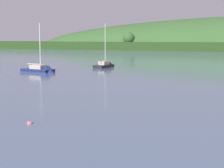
% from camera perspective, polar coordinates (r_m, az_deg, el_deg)
% --- Properties ---
extents(sailboat_near_mooring, '(2.64, 6.95, 11.97)m').
position_cam_1_polar(sailboat_near_mooring, '(85.96, -1.10, 3.01)').
color(sailboat_near_mooring, '#232328').
rests_on(sailboat_near_mooring, ground).
extents(sailboat_far_left, '(8.26, 3.38, 11.89)m').
position_cam_1_polar(sailboat_far_left, '(74.61, -11.72, 2.07)').
color(sailboat_far_left, navy).
rests_on(sailboat_far_left, ground).
extents(mooring_buoy_foreground, '(0.49, 0.49, 0.57)m').
position_cam_1_polar(mooring_buoy_foreground, '(29.26, -13.56, -6.45)').
color(mooring_buoy_foreground, '#E06675').
rests_on(mooring_buoy_foreground, ground).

